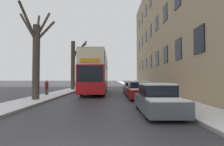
# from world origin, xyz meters

# --- Properties ---
(sidewalk_left) EXTENTS (2.47, 130.00, 0.16)m
(sidewalk_left) POSITION_xyz_m (-5.30, 53.00, 0.08)
(sidewalk_left) COLOR gray
(sidewalk_left) RESTS_ON ground
(sidewalk_right) EXTENTS (2.47, 130.00, 0.16)m
(sidewalk_right) POSITION_xyz_m (5.30, 53.00, 0.08)
(sidewalk_right) COLOR gray
(sidewalk_right) RESTS_ON ground
(terrace_facade_right) EXTENTS (9.10, 36.83, 16.99)m
(terrace_facade_right) POSITION_xyz_m (11.03, 18.95, 8.50)
(terrace_facade_right) COLOR tan
(terrace_facade_right) RESTS_ON ground
(bare_tree_left_0) EXTENTS (2.99, 3.95, 7.47)m
(bare_tree_left_0) POSITION_xyz_m (-5.19, 10.32, 3.63)
(bare_tree_left_0) COLOR #423A30
(bare_tree_left_0) RESTS_ON ground
(bare_tree_left_1) EXTENTS (2.67, 3.28, 7.47)m
(bare_tree_left_1) POSITION_xyz_m (-5.08, 23.15, 4.01)
(bare_tree_left_1) COLOR #423A30
(bare_tree_left_1) RESTS_ON ground
(double_decker_bus) EXTENTS (2.57, 11.15, 4.62)m
(double_decker_bus) POSITION_xyz_m (-1.18, 17.67, 2.61)
(double_decker_bus) COLOR red
(double_decker_bus) RESTS_ON ground
(parked_car_0) EXTENTS (1.74, 4.32, 1.52)m
(parked_car_0) POSITION_xyz_m (3.03, 5.52, 0.69)
(parked_car_0) COLOR #474C56
(parked_car_0) RESTS_ON ground
(parked_car_1) EXTENTS (1.77, 4.32, 1.53)m
(parked_car_1) POSITION_xyz_m (3.03, 11.94, 0.70)
(parked_car_1) COLOR maroon
(parked_car_1) RESTS_ON ground
(parked_car_2) EXTENTS (1.72, 4.25, 1.40)m
(parked_car_2) POSITION_xyz_m (3.03, 17.06, 0.65)
(parked_car_2) COLOR #9EA3AD
(parked_car_2) RESTS_ON ground
(oncoming_van) EXTENTS (1.97, 5.55, 2.52)m
(oncoming_van) POSITION_xyz_m (-2.04, 32.22, 1.35)
(oncoming_van) COLOR #9EA3AD
(oncoming_van) RESTS_ON ground
(pedestrian_left_sidewalk) EXTENTS (0.35, 0.35, 1.61)m
(pedestrian_left_sidewalk) POSITION_xyz_m (-5.72, 14.02, 0.88)
(pedestrian_left_sidewalk) COLOR #4C4742
(pedestrian_left_sidewalk) RESTS_ON ground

